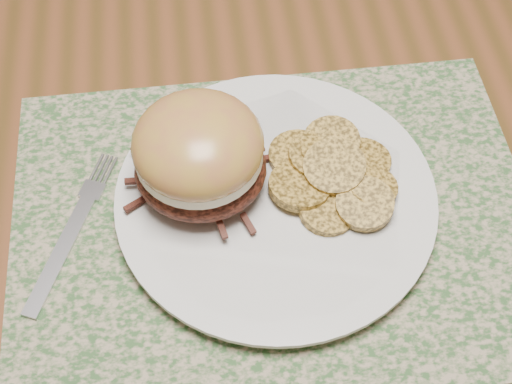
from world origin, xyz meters
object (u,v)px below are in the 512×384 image
at_px(pork_sandwich, 199,154).
at_px(fork, 73,230).
at_px(dining_table, 228,97).
at_px(dinner_plate, 276,198).

relative_size(pork_sandwich, fork, 0.84).
bearing_deg(pork_sandwich, dining_table, 91.26).
bearing_deg(fork, dining_table, 77.07).
bearing_deg(pork_sandwich, fork, -154.71).
bearing_deg(dinner_plate, pork_sandwich, 163.59).
xyz_separation_m(dinner_plate, pork_sandwich, (-0.06, 0.02, 0.05)).
distance_m(dinner_plate, fork, 0.18).
bearing_deg(dining_table, fork, -125.85).
relative_size(dining_table, fork, 9.48).
bearing_deg(dinner_plate, fork, -177.76).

